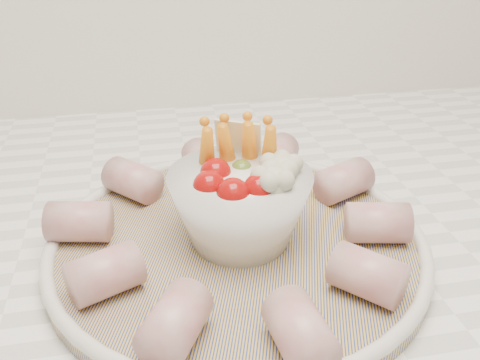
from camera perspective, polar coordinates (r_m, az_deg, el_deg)
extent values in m
cube|color=white|center=(0.56, 1.65, -4.38)|extent=(2.04, 0.62, 0.04)
cylinder|color=navy|center=(0.48, -0.30, -7.07)|extent=(0.42, 0.42, 0.01)
torus|color=silver|center=(0.47, -0.30, -6.33)|extent=(0.33, 0.33, 0.01)
sphere|color=#9B0B0A|center=(0.43, -3.31, -0.69)|extent=(0.03, 0.03, 0.03)
sphere|color=#9B0B0A|center=(0.42, -0.75, -1.53)|extent=(0.03, 0.03, 0.03)
sphere|color=#9B0B0A|center=(0.42, 2.08, -1.03)|extent=(0.03, 0.03, 0.03)
sphere|color=#9B0B0A|center=(0.45, -2.62, 0.70)|extent=(0.03, 0.03, 0.03)
sphere|color=#506E24|center=(0.46, 0.17, 1.00)|extent=(0.02, 0.02, 0.02)
cone|color=orange|center=(0.47, -1.45, 3.00)|extent=(0.03, 0.04, 0.06)
cone|color=orange|center=(0.47, 1.01, 3.20)|extent=(0.03, 0.04, 0.06)
cone|color=orange|center=(0.46, 3.15, 2.74)|extent=(0.02, 0.04, 0.06)
cone|color=orange|center=(0.46, -3.55, 2.57)|extent=(0.02, 0.04, 0.06)
sphere|color=beige|center=(0.45, 4.37, 0.71)|extent=(0.03, 0.03, 0.03)
sphere|color=beige|center=(0.43, 3.60, -0.55)|extent=(0.03, 0.03, 0.03)
cube|color=beige|center=(0.48, -0.16, 3.93)|extent=(0.04, 0.03, 0.05)
cylinder|color=#B05059|center=(0.48, 14.47, -4.43)|extent=(0.06, 0.05, 0.04)
cylinder|color=#B05059|center=(0.54, 10.99, -0.08)|extent=(0.06, 0.05, 0.04)
cylinder|color=#B05059|center=(0.58, 4.04, 2.50)|extent=(0.06, 0.06, 0.04)
cylinder|color=#B05059|center=(0.57, -3.99, 1.87)|extent=(0.04, 0.06, 0.04)
cylinder|color=#B05059|center=(0.54, -11.38, -0.01)|extent=(0.06, 0.06, 0.04)
cylinder|color=#B05059|center=(0.49, -16.78, -4.27)|extent=(0.06, 0.05, 0.04)
cylinder|color=#B05059|center=(0.42, -14.22, -9.66)|extent=(0.06, 0.05, 0.04)
cylinder|color=#B05059|center=(0.37, -6.96, -14.88)|extent=(0.06, 0.06, 0.04)
cylinder|color=#B05059|center=(0.36, 6.42, -15.76)|extent=(0.04, 0.06, 0.04)
cylinder|color=#B05059|center=(0.42, 13.46, -9.79)|extent=(0.06, 0.06, 0.04)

